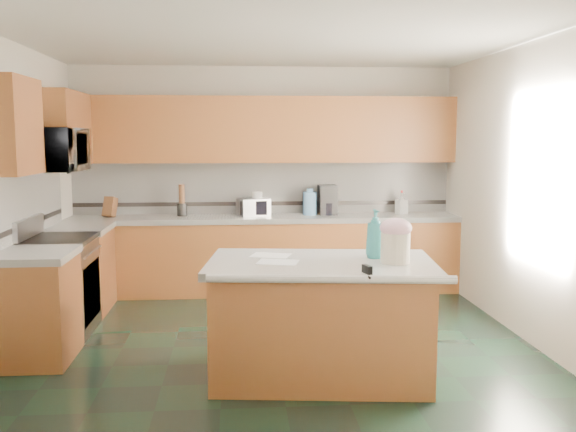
{
  "coord_description": "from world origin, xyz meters",
  "views": [
    {
      "loc": [
        -0.32,
        -5.57,
        1.85
      ],
      "look_at": [
        0.15,
        0.35,
        1.12
      ],
      "focal_mm": 40.0,
      "sensor_mm": 36.0,
      "label": 1
    }
  ],
  "objects": [
    {
      "name": "utensil_crock",
      "position": [
        -0.98,
        2.08,
        1.0
      ],
      "size": [
        0.12,
        0.12,
        0.15
      ],
      "primitive_type": "cylinder",
      "color": "black",
      "rests_on": "back_countertop"
    },
    {
      "name": "clamp_body",
      "position": [
        0.56,
        -1.3,
        0.93
      ],
      "size": [
        0.06,
        0.11,
        0.09
      ],
      "primitive_type": "cube",
      "rotation": [
        0.0,
        0.0,
        0.26
      ],
      "color": "black",
      "rests_on": "island_top"
    },
    {
      "name": "range_handle",
      "position": [
        -1.68,
        0.5,
        0.78
      ],
      "size": [
        0.02,
        0.66,
        0.02
      ],
      "primitive_type": "cylinder",
      "rotation": [
        1.57,
        0.0,
        0.0
      ],
      "color": "#B7B7BC",
      "rests_on": "range_body"
    },
    {
      "name": "utensil_bundle",
      "position": [
        -0.98,
        2.08,
        1.18
      ],
      "size": [
        0.07,
        0.07,
        0.22
      ],
      "primitive_type": "cylinder",
      "color": "#472814",
      "rests_on": "utensil_crock"
    },
    {
      "name": "paper_sheet_a",
      "position": [
        -0.02,
        -0.85,
        0.92
      ],
      "size": [
        0.35,
        0.29,
        0.0
      ],
      "primitive_type": "cube",
      "rotation": [
        0.0,
        0.0,
        -0.25
      ],
      "color": "white",
      "rests_on": "island_top"
    },
    {
      "name": "island_base",
      "position": [
        0.31,
        -0.81,
        0.43
      ],
      "size": [
        1.7,
        1.09,
        0.86
      ],
      "primitive_type": "cube",
      "rotation": [
        0.0,
        0.0,
        -0.11
      ],
      "color": "brown",
      "rests_on": "ground"
    },
    {
      "name": "window_light_proxy",
      "position": [
        2.29,
        -0.2,
        1.5
      ],
      "size": [
        0.02,
        1.4,
        1.1
      ],
      "primitive_type": "cube",
      "color": "white",
      "rests_on": "wall_right"
    },
    {
      "name": "treat_jar",
      "position": [
        0.85,
        -0.94,
        1.03
      ],
      "size": [
        0.26,
        0.26,
        0.23
      ],
      "primitive_type": "cylinder",
      "rotation": [
        0.0,
        0.0,
        -0.21
      ],
      "color": "#F3E5C8",
      "rests_on": "island_top"
    },
    {
      "name": "treat_jar_knob_end_r",
      "position": [
        0.89,
        -0.94,
        1.23
      ],
      "size": [
        0.04,
        0.04,
        0.04
      ],
      "primitive_type": "sphere",
      "color": "tan",
      "rests_on": "treat_jar_lid"
    },
    {
      "name": "soap_bottle_back",
      "position": [
        1.67,
        2.05,
        1.05
      ],
      "size": [
        0.15,
        0.15,
        0.26
      ],
      "primitive_type": "imported",
      "rotation": [
        0.0,
        0.0,
        0.36
      ],
      "color": "white",
      "rests_on": "back_countertop"
    },
    {
      "name": "wall_back",
      "position": [
        0.0,
        2.32,
        1.35
      ],
      "size": [
        4.6,
        0.04,
        2.7
      ],
      "primitive_type": "cube",
      "color": "silver",
      "rests_on": "ground"
    },
    {
      "name": "water_jug_neck",
      "position": [
        0.55,
        2.06,
        1.22
      ],
      "size": [
        0.08,
        0.08,
        0.04
      ],
      "primitive_type": "cylinder",
      "color": "#639DD7",
      "rests_on": "water_jug"
    },
    {
      "name": "microwave",
      "position": [
        -2.0,
        0.5,
        1.73
      ],
      "size": [
        0.5,
        0.73,
        0.41
      ],
      "primitive_type": "imported",
      "rotation": [
        0.0,
        0.0,
        1.57
      ],
      "color": "#B7B7BC",
      "rests_on": "wall_left"
    },
    {
      "name": "wall_left",
      "position": [
        -2.32,
        0.0,
        1.35
      ],
      "size": [
        0.04,
        4.6,
        2.7
      ],
      "primitive_type": "cube",
      "color": "silver",
      "rests_on": "ground"
    },
    {
      "name": "left_base_cab_front",
      "position": [
        -2.0,
        -0.24,
        0.43
      ],
      "size": [
        0.6,
        0.72,
        0.86
      ],
      "primitive_type": "cube",
      "color": "brown",
      "rests_on": "ground"
    },
    {
      "name": "island_top",
      "position": [
        0.31,
        -0.81,
        0.89
      ],
      "size": [
        1.81,
        1.2,
        0.06
      ],
      "primitive_type": "cube",
      "rotation": [
        0.0,
        0.0,
        -0.11
      ],
      "color": "white",
      "rests_on": "island_base"
    },
    {
      "name": "left_backsplash",
      "position": [
        -2.29,
        0.55,
        1.24
      ],
      "size": [
        0.02,
        2.3,
        0.63
      ],
      "primitive_type": "cube",
      "color": "silver",
      "rests_on": "wall_left"
    },
    {
      "name": "range_cooktop",
      "position": [
        -2.0,
        0.5,
        0.9
      ],
      "size": [
        0.62,
        0.78,
        0.04
      ],
      "primitive_type": "cube",
      "color": "black",
      "rests_on": "range_body"
    },
    {
      "name": "left_upper_cab_front",
      "position": [
        -2.13,
        -0.24,
        1.94
      ],
      "size": [
        0.33,
        0.72,
        0.78
      ],
      "primitive_type": "cube",
      "color": "brown",
      "rests_on": "wall_left"
    },
    {
      "name": "coffee_carafe",
      "position": [
        0.77,
        2.03,
        0.99
      ],
      "size": [
        0.15,
        0.15,
        0.15
      ],
      "primitive_type": "cylinder",
      "color": "black",
      "rests_on": "back_countertop"
    },
    {
      "name": "knife_block",
      "position": [
        -1.81,
        2.05,
        1.04
      ],
      "size": [
        0.18,
        0.21,
        0.25
      ],
      "primitive_type": "cube",
      "rotation": [
        -0.31,
        0.0,
        -0.37
      ],
      "color": "#472814",
      "rests_on": "back_countertop"
    },
    {
      "name": "treat_jar_knob",
      "position": [
        0.85,
        -0.94,
        1.23
      ],
      "size": [
        0.08,
        0.03,
        0.03
      ],
      "primitive_type": "cylinder",
      "rotation": [
        0.0,
        1.57,
        0.0
      ],
      "color": "tan",
      "rests_on": "treat_jar_lid"
    },
    {
      "name": "toaster_oven_door",
      "position": [
        -0.13,
        1.94,
        1.02
      ],
      "size": [
        0.31,
        0.01,
        0.16
      ],
      "primitive_type": "cube",
      "color": "black",
      "rests_on": "toaster_oven"
    },
    {
      "name": "left_upper_cab_rear",
      "position": [
        -2.13,
        1.42,
        1.94
      ],
      "size": [
        0.33,
        1.09,
        0.78
      ],
      "primitive_type": "cube",
      "color": "brown",
      "rests_on": "wall_left"
    },
    {
      "name": "treat_jar_knob_end_l",
      "position": [
        0.81,
        -0.94,
        1.23
      ],
      "size": [
        0.04,
        0.04,
        0.04
      ],
      "primitive_type": "sphere",
      "color": "tan",
      "rests_on": "treat_jar_lid"
    },
    {
      "name": "left_base_cab_rear",
      "position": [
        -2.0,
        1.29,
        0.43
      ],
      "size": [
        0.6,
        0.82,
        0.86
      ],
      "primitive_type": "cube",
      "color": "brown",
      "rests_on": "ground"
    },
    {
      "name": "water_jug",
      "position": [
        0.55,
        2.06,
        1.06
      ],
      "size": [
        0.17,
        0.17,
        0.28
      ],
      "primitive_type": "cylinder",
      "color": "#639DD7",
      "rests_on": "back_countertop"
    },
    {
      "name": "left_counter_rear",
      "position": [
        -2.0,
        1.29,
        0.89
      ],
      "size": [
        0.64,
        0.82,
        0.06
      ],
      "primitive_type": "cube",
      "color": "white",
      "rests_on": "left_base_cab_rear"
    },
    {
      "name": "ceiling",
      "position": [
        0.0,
        0.0,
        2.7
      ],
      "size": [
        4.6,
        4.6,
        0.0
      ],
      "primitive_type": "plane",
      "color": "white",
      "rests_on": "ground"
    },
    {
      "name": "range_backguard",
      "position": [
        -2.26,
        0.5,
        1.02
      ],
      "size": [
        0.06,
        0.76,
        0.18
      ],
      "primitive_type": "cube",
      "color": "#B7B7BC",
      "rests_on": "range_body"
    },
    {
      "name": "back_upper_cab",
      "position": [
        0.0,
        2.13,
        1.94
      ],
      "size": [
        4.6,
        0.33,
        0.78
      ],
      "primitive_type": "cube",
      "color": "brown",
      "rests_on": "wall_back"
    },
    {
      "name": "treat_jar_lid",
      "position": [
        0.85,
        -0.94,
        1.18
      ],
      "size": [
        0.24,
        0.24,
        0.15
      ],
      "primitive_type": "ellipsoid",
      "color": "#EBACC1",
      "rests_on": "treat_jar"
    },
    {
      "name": "back_backsplash",
      "position": [
        0.0,
        2.29,
        1.24
      ],
      "size": [
        4.6,
        0.02,
        0.63
      ],
      "primitive_type": "cube",
      "color": "silver",
      "rests_on": "back_countertop"
    },
    {
      "name": "floor",
      "position": [
        0.0,
        0.0,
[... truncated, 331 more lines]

